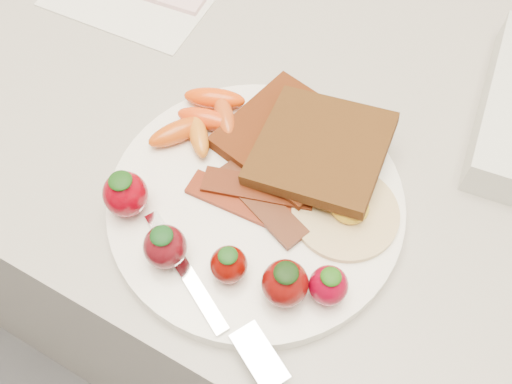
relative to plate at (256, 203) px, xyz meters
The scene contains 9 objects.
counter 0.48m from the plate, 97.79° to the left, with size 2.00×0.60×0.90m, color gray.
plate is the anchor object (origin of this frame).
toast_lower 0.07m from the plate, 91.21° to the left, with size 0.11×0.11×0.01m, color #331709.
toast_upper 0.08m from the plate, 63.03° to the left, with size 0.11×0.11×0.01m, color black.
fried_egg 0.08m from the plate, 17.37° to the left, with size 0.11×0.11×0.02m.
bacon_strips 0.01m from the plate, 106.84° to the right, with size 0.12×0.07×0.01m.
baby_carrots 0.10m from the plate, 150.69° to the left, with size 0.08×0.10×0.02m.
strawberries 0.08m from the plate, 90.85° to the right, with size 0.22×0.07×0.05m.
fork 0.11m from the plate, 77.56° to the right, with size 0.18×0.09×0.00m.
Camera 1 is at (0.15, 1.33, 1.36)m, focal length 40.00 mm.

